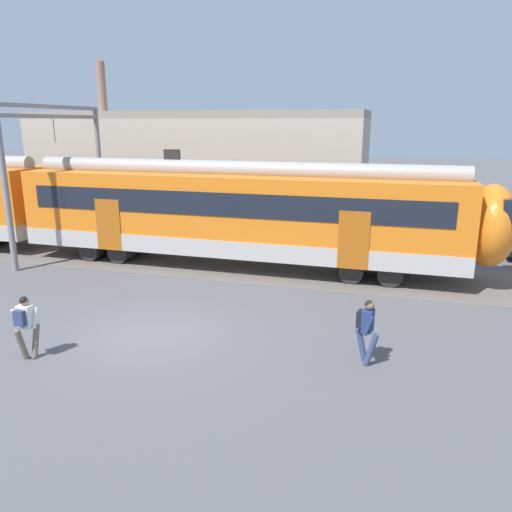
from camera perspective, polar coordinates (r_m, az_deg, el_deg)
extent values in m
plane|color=#515156|center=(14.57, -11.73, -8.70)|extent=(160.00, 160.00, 0.00)
cube|color=#605951|center=(26.45, -25.55, 0.88)|extent=(80.00, 4.40, 0.01)
cube|color=#B2ADA8|center=(20.61, -2.39, 1.70)|extent=(18.00, 3.06, 0.70)
cube|color=orange|center=(20.31, -2.44, 5.96)|extent=(18.00, 3.00, 2.40)
cube|color=black|center=(18.87, -3.93, 5.86)|extent=(16.56, 0.03, 0.90)
cube|color=#AC5413|center=(17.99, 11.09, 1.76)|extent=(1.10, 0.04, 2.10)
cube|color=#AC5413|center=(21.26, -16.52, 3.43)|extent=(1.10, 0.04, 2.10)
cylinder|color=gray|center=(20.14, -2.48, 9.84)|extent=(17.64, 0.70, 0.70)
cube|color=black|center=(21.13, -9.58, 11.39)|extent=(0.70, 0.12, 0.40)
cylinder|color=black|center=(19.72, 15.19, -1.24)|extent=(0.90, 2.40, 0.90)
cylinder|color=black|center=(19.78, 11.14, -0.94)|extent=(0.90, 2.40, 0.90)
cylinder|color=black|center=(22.76, -14.09, 0.98)|extent=(0.90, 2.40, 0.90)
cylinder|color=black|center=(23.49, -17.04, 1.20)|extent=(0.90, 2.40, 0.90)
ellipsoid|color=orange|center=(19.55, 25.17, 3.15)|extent=(1.80, 2.85, 2.95)
cube|color=black|center=(19.51, 26.38, 4.79)|extent=(0.40, 2.40, 1.00)
cylinder|color=#6B6051|center=(13.98, -23.88, -8.86)|extent=(0.16, 0.36, 0.87)
cylinder|color=#6B6051|center=(13.91, -25.20, -9.14)|extent=(0.16, 0.36, 0.87)
cube|color=silver|center=(13.69, -24.86, -6.27)|extent=(0.37, 0.25, 0.56)
cylinder|color=silver|center=(13.80, -25.74, -6.43)|extent=(0.10, 0.25, 0.52)
cylinder|color=silver|center=(13.62, -23.92, -6.50)|extent=(0.10, 0.25, 0.52)
sphere|color=#9E7051|center=(13.57, -24.98, -4.70)|extent=(0.22, 0.22, 0.22)
sphere|color=black|center=(13.55, -25.05, -4.61)|extent=(0.20, 0.20, 0.20)
cube|color=navy|center=(13.56, -25.37, -6.44)|extent=(0.28, 0.17, 0.40)
cylinder|color=navy|center=(12.65, 13.01, -10.42)|extent=(0.37, 0.21, 0.87)
cylinder|color=navy|center=(12.87, 11.98, -9.91)|extent=(0.37, 0.21, 0.87)
cube|color=navy|center=(12.48, 12.67, -7.21)|extent=(0.30, 0.40, 0.56)
cylinder|color=navy|center=(12.72, 12.56, -7.02)|extent=(0.26, 0.13, 0.52)
cylinder|color=navy|center=(12.28, 12.76, -7.83)|extent=(0.26, 0.13, 0.52)
sphere|color=brown|center=(12.34, 12.87, -5.54)|extent=(0.22, 0.22, 0.22)
sphere|color=black|center=(12.33, 12.78, -5.40)|extent=(0.20, 0.20, 0.20)
cube|color=black|center=(12.51, 11.87, -7.00)|extent=(0.21, 0.30, 0.40)
cylinder|color=gray|center=(21.77, -26.69, 6.73)|extent=(0.24, 0.24, 6.50)
cylinder|color=gray|center=(26.78, -17.38, 8.88)|extent=(0.24, 0.24, 6.50)
cube|color=gray|center=(24.07, -22.31, 15.50)|extent=(0.20, 6.40, 0.16)
cube|color=gray|center=(24.06, -22.22, 14.56)|extent=(0.20, 6.40, 0.16)
cylinder|color=black|center=(24.06, -22.08, 13.14)|extent=(0.03, 0.03, 1.00)
cube|color=#B2A899|center=(29.24, -6.94, 9.41)|extent=(19.10, 5.00, 6.00)
cube|color=gray|center=(29.11, -7.14, 15.69)|extent=(19.10, 5.00, 0.40)
cylinder|color=#8C6656|center=(31.87, -17.20, 17.61)|extent=(0.50, 0.50, 3.20)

